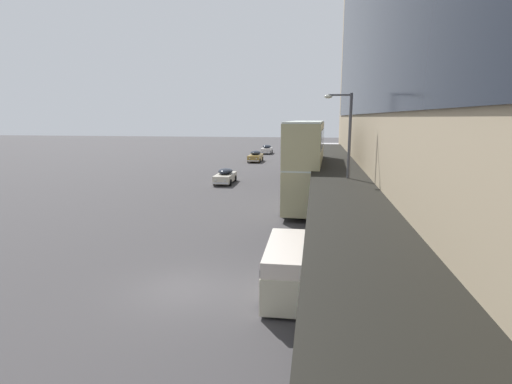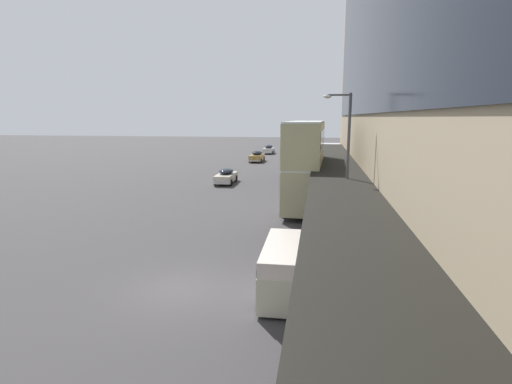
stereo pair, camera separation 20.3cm
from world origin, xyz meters
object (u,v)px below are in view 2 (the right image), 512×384
at_px(pedestrian_at_kerb, 370,272).
at_px(street_lamp, 345,156).
at_px(transit_bus_kerbside_front, 305,162).
at_px(vw_van, 287,265).
at_px(sedan_lead_mid, 226,176).
at_px(sedan_second_near, 269,149).
at_px(sedan_trailing_mid, 257,156).

bearing_deg(pedestrian_at_kerb, street_lamp, 93.92).
relative_size(transit_bus_kerbside_front, vw_van, 2.15).
bearing_deg(sedan_lead_mid, sedan_second_near, 89.84).
relative_size(vw_van, street_lamp, 0.59).
bearing_deg(sedan_second_near, street_lamp, -78.36).
height_order(transit_bus_kerbside_front, vw_van, transit_bus_kerbside_front).
distance_m(pedestrian_at_kerb, street_lamp, 8.62).
bearing_deg(sedan_lead_mid, vw_van, -71.74).
bearing_deg(sedan_lead_mid, pedestrian_at_kerb, -66.03).
distance_m(sedan_lead_mid, street_lamp, 20.65).
xyz_separation_m(transit_bus_kerbside_front, sedan_lead_mid, (-8.28, 9.85, -2.66)).
bearing_deg(street_lamp, sedan_trailing_mid, 105.77).
height_order(sedan_second_near, street_lamp, street_lamp).
relative_size(sedan_second_near, vw_van, 0.97).
height_order(sedan_lead_mid, vw_van, vw_van).
xyz_separation_m(pedestrian_at_kerb, street_lamp, (-0.54, 7.90, 3.41)).
height_order(sedan_second_near, pedestrian_at_kerb, pedestrian_at_kerb).
xyz_separation_m(transit_bus_kerbside_front, sedan_second_near, (-8.19, 43.80, -2.62)).
height_order(transit_bus_kerbside_front, sedan_second_near, transit_bus_kerbside_front).
bearing_deg(sedan_trailing_mid, sedan_lead_mid, -90.18).
bearing_deg(transit_bus_kerbside_front, sedan_trailing_mid, 105.29).
xyz_separation_m(transit_bus_kerbside_front, pedestrian_at_kerb, (2.91, -15.32, -2.23)).
bearing_deg(street_lamp, pedestrian_at_kerb, -86.08).
bearing_deg(sedan_trailing_mid, sedan_second_near, 89.86).
bearing_deg(sedan_lead_mid, transit_bus_kerbside_front, -49.94).
height_order(sedan_lead_mid, street_lamp, street_lamp).
height_order(sedan_trailing_mid, vw_van, vw_van).
relative_size(sedan_lead_mid, pedestrian_at_kerb, 2.45).
bearing_deg(sedan_lead_mid, street_lamp, -58.34).
height_order(sedan_lead_mid, pedestrian_at_kerb, pedestrian_at_kerb).
distance_m(transit_bus_kerbside_front, pedestrian_at_kerb, 15.75).
bearing_deg(sedan_trailing_mid, street_lamp, -74.23).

